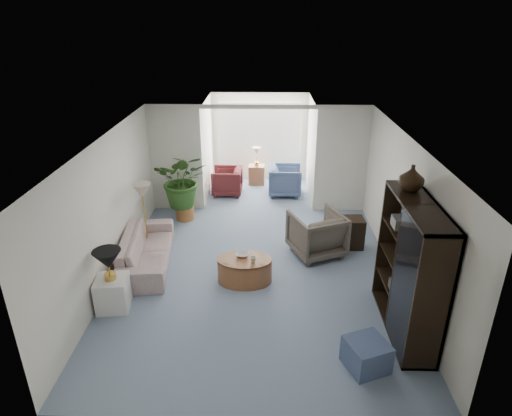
{
  "coord_description": "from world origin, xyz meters",
  "views": [
    {
      "loc": [
        0.16,
        -6.7,
        4.35
      ],
      "look_at": [
        0.0,
        0.6,
        1.1
      ],
      "focal_mm": 31.02,
      "sensor_mm": 36.0,
      "label": 1
    }
  ],
  "objects_px": {
    "floor_lamp": "(142,191)",
    "framed_picture": "(409,193)",
    "table_lamp": "(108,260)",
    "coffee_table": "(245,270)",
    "cabinet_urn": "(412,178)",
    "side_table_dark": "(350,233)",
    "plant_pot": "(185,212)",
    "sofa": "(146,249)",
    "entertainment_cabinet": "(410,269)",
    "sunroom_chair_maroon": "(227,181)",
    "end_table": "(113,293)",
    "coffee_cup": "(253,260)",
    "coffee_bowl": "(242,255)",
    "sunroom_table": "(257,175)",
    "sunroom_chair_blue": "(285,180)",
    "ottoman": "(366,355)",
    "wingback_chair": "(317,234)"
  },
  "relations": [
    {
      "from": "sofa",
      "to": "table_lamp",
      "type": "height_order",
      "value": "table_lamp"
    },
    {
      "from": "coffee_cup",
      "to": "wingback_chair",
      "type": "relative_size",
      "value": 0.11
    },
    {
      "from": "side_table_dark",
      "to": "ottoman",
      "type": "xyz_separation_m",
      "value": [
        -0.34,
        -3.33,
        -0.11
      ]
    },
    {
      "from": "coffee_cup",
      "to": "sunroom_chair_blue",
      "type": "xyz_separation_m",
      "value": [
        0.71,
        4.19,
        -0.12
      ]
    },
    {
      "from": "wingback_chair",
      "to": "cabinet_urn",
      "type": "height_order",
      "value": "cabinet_urn"
    },
    {
      "from": "sofa",
      "to": "table_lamp",
      "type": "xyz_separation_m",
      "value": [
        -0.2,
        -1.35,
        0.58
      ]
    },
    {
      "from": "ottoman",
      "to": "sunroom_table",
      "type": "height_order",
      "value": "sunroom_table"
    },
    {
      "from": "cabinet_urn",
      "to": "side_table_dark",
      "type": "bearing_deg",
      "value": 100.4
    },
    {
      "from": "side_table_dark",
      "to": "sofa",
      "type": "bearing_deg",
      "value": -168.9
    },
    {
      "from": "side_table_dark",
      "to": "sunroom_chair_maroon",
      "type": "height_order",
      "value": "sunroom_chair_maroon"
    },
    {
      "from": "coffee_cup",
      "to": "side_table_dark",
      "type": "height_order",
      "value": "side_table_dark"
    },
    {
      "from": "coffee_bowl",
      "to": "sunroom_chair_blue",
      "type": "height_order",
      "value": "sunroom_chair_blue"
    },
    {
      "from": "coffee_cup",
      "to": "side_table_dark",
      "type": "xyz_separation_m",
      "value": [
        1.9,
        1.41,
        -0.19
      ]
    },
    {
      "from": "table_lamp",
      "to": "ottoman",
      "type": "height_order",
      "value": "table_lamp"
    },
    {
      "from": "sunroom_chair_blue",
      "to": "sofa",
      "type": "bearing_deg",
      "value": 143.96
    },
    {
      "from": "end_table",
      "to": "coffee_cup",
      "type": "xyz_separation_m",
      "value": [
        2.2,
        0.71,
        0.23
      ]
    },
    {
      "from": "framed_picture",
      "to": "ottoman",
      "type": "relative_size",
      "value": 0.99
    },
    {
      "from": "entertainment_cabinet",
      "to": "floor_lamp",
      "type": "bearing_deg",
      "value": 152.41
    },
    {
      "from": "sunroom_chair_maroon",
      "to": "end_table",
      "type": "bearing_deg",
      "value": -14.71
    },
    {
      "from": "coffee_table",
      "to": "side_table_dark",
      "type": "distance_m",
      "value": 2.43
    },
    {
      "from": "sofa",
      "to": "framed_picture",
      "type": "bearing_deg",
      "value": -103.45
    },
    {
      "from": "floor_lamp",
      "to": "framed_picture",
      "type": "bearing_deg",
      "value": -13.57
    },
    {
      "from": "sofa",
      "to": "entertainment_cabinet",
      "type": "xyz_separation_m",
      "value": [
        4.27,
        -1.72,
        0.7
      ]
    },
    {
      "from": "coffee_table",
      "to": "entertainment_cabinet",
      "type": "xyz_separation_m",
      "value": [
        2.41,
        -1.18,
        0.78
      ]
    },
    {
      "from": "coffee_bowl",
      "to": "coffee_cup",
      "type": "bearing_deg",
      "value": -45.0
    },
    {
      "from": "coffee_table",
      "to": "coffee_bowl",
      "type": "relative_size",
      "value": 4.17
    },
    {
      "from": "coffee_table",
      "to": "plant_pot",
      "type": "height_order",
      "value": "coffee_table"
    },
    {
      "from": "framed_picture",
      "to": "plant_pot",
      "type": "distance_m",
      "value": 5.07
    },
    {
      "from": "coffee_bowl",
      "to": "sunroom_chair_blue",
      "type": "bearing_deg",
      "value": 77.21
    },
    {
      "from": "entertainment_cabinet",
      "to": "sunroom_chair_maroon",
      "type": "xyz_separation_m",
      "value": [
        -3.06,
        5.27,
        -0.66
      ]
    },
    {
      "from": "plant_pot",
      "to": "table_lamp",
      "type": "bearing_deg",
      "value": -99.84
    },
    {
      "from": "framed_picture",
      "to": "plant_pot",
      "type": "bearing_deg",
      "value": 148.42
    },
    {
      "from": "side_table_dark",
      "to": "sunroom_table",
      "type": "xyz_separation_m",
      "value": [
        -1.94,
        3.53,
        -0.05
      ]
    },
    {
      "from": "sofa",
      "to": "plant_pot",
      "type": "distance_m",
      "value": 2.03
    },
    {
      "from": "floor_lamp",
      "to": "sunroom_chair_blue",
      "type": "relative_size",
      "value": 0.43
    },
    {
      "from": "coffee_table",
      "to": "sunroom_chair_maroon",
      "type": "bearing_deg",
      "value": 98.96
    },
    {
      "from": "sofa",
      "to": "entertainment_cabinet",
      "type": "relative_size",
      "value": 1.05
    },
    {
      "from": "end_table",
      "to": "wingback_chair",
      "type": "height_order",
      "value": "wingback_chair"
    },
    {
      "from": "floor_lamp",
      "to": "side_table_dark",
      "type": "height_order",
      "value": "floor_lamp"
    },
    {
      "from": "table_lamp",
      "to": "plant_pot",
      "type": "distance_m",
      "value": 3.47
    },
    {
      "from": "sofa",
      "to": "entertainment_cabinet",
      "type": "distance_m",
      "value": 4.65
    },
    {
      "from": "floor_lamp",
      "to": "side_table_dark",
      "type": "distance_m",
      "value": 4.15
    },
    {
      "from": "wingback_chair",
      "to": "side_table_dark",
      "type": "xyz_separation_m",
      "value": [
        0.7,
        0.3,
        -0.12
      ]
    },
    {
      "from": "entertainment_cabinet",
      "to": "side_table_dark",
      "type": "bearing_deg",
      "value": 98.34
    },
    {
      "from": "cabinet_urn",
      "to": "table_lamp",
      "type": "bearing_deg",
      "value": -178.38
    },
    {
      "from": "coffee_table",
      "to": "plant_pot",
      "type": "relative_size",
      "value": 2.37
    },
    {
      "from": "entertainment_cabinet",
      "to": "ottoman",
      "type": "relative_size",
      "value": 3.99
    },
    {
      "from": "sofa",
      "to": "sunroom_table",
      "type": "distance_m",
      "value": 4.72
    },
    {
      "from": "table_lamp",
      "to": "coffee_table",
      "type": "distance_m",
      "value": 2.3
    },
    {
      "from": "coffee_bowl",
      "to": "wingback_chair",
      "type": "bearing_deg",
      "value": 33.08
    }
  ]
}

